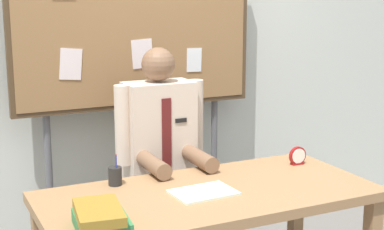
{
  "coord_description": "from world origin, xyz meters",
  "views": [
    {
      "loc": [
        -1.27,
        -2.44,
        1.73
      ],
      "look_at": [
        0.0,
        0.19,
        1.1
      ],
      "focal_mm": 54.51,
      "sensor_mm": 36.0,
      "label": 1
    }
  ],
  "objects_px": {
    "desk_clock": "(298,156)",
    "pen_holder": "(115,176)",
    "open_notebook": "(203,192)",
    "desk": "(209,209)",
    "person": "(160,175)",
    "book_stack": "(100,219)",
    "bulletin_board": "(136,27)"
  },
  "relations": [
    {
      "from": "book_stack",
      "to": "pen_holder",
      "type": "xyz_separation_m",
      "value": [
        0.24,
        0.52,
        -0.0
      ]
    },
    {
      "from": "book_stack",
      "to": "open_notebook",
      "type": "bearing_deg",
      "value": 19.92
    },
    {
      "from": "desk",
      "to": "bulletin_board",
      "type": "distance_m",
      "value": 1.3
    },
    {
      "from": "book_stack",
      "to": "open_notebook",
      "type": "relative_size",
      "value": 1.05
    },
    {
      "from": "person",
      "to": "bulletin_board",
      "type": "xyz_separation_m",
      "value": [
        -0.0,
        0.37,
        0.85
      ]
    },
    {
      "from": "open_notebook",
      "to": "pen_holder",
      "type": "height_order",
      "value": "pen_holder"
    },
    {
      "from": "pen_holder",
      "to": "person",
      "type": "bearing_deg",
      "value": 40.9
    },
    {
      "from": "desk_clock",
      "to": "open_notebook",
      "type": "bearing_deg",
      "value": -163.75
    },
    {
      "from": "person",
      "to": "book_stack",
      "type": "height_order",
      "value": "person"
    },
    {
      "from": "desk",
      "to": "person",
      "type": "bearing_deg",
      "value": 90.0
    },
    {
      "from": "desk",
      "to": "desk_clock",
      "type": "bearing_deg",
      "value": 15.58
    },
    {
      "from": "book_stack",
      "to": "desk_clock",
      "type": "xyz_separation_m",
      "value": [
        1.29,
        0.42,
        -0.0
      ]
    },
    {
      "from": "book_stack",
      "to": "pen_holder",
      "type": "bearing_deg",
      "value": 65.67
    },
    {
      "from": "bulletin_board",
      "to": "desk_clock",
      "type": "height_order",
      "value": "bulletin_board"
    },
    {
      "from": "person",
      "to": "pen_holder",
      "type": "xyz_separation_m",
      "value": [
        -0.39,
        -0.34,
        0.15
      ]
    },
    {
      "from": "desk_clock",
      "to": "pen_holder",
      "type": "distance_m",
      "value": 1.06
    },
    {
      "from": "bulletin_board",
      "to": "desk",
      "type": "bearing_deg",
      "value": -89.98
    },
    {
      "from": "desk",
      "to": "book_stack",
      "type": "xyz_separation_m",
      "value": [
        -0.62,
        -0.23,
        0.14
      ]
    },
    {
      "from": "person",
      "to": "open_notebook",
      "type": "height_order",
      "value": "person"
    },
    {
      "from": "open_notebook",
      "to": "pen_holder",
      "type": "distance_m",
      "value": 0.47
    },
    {
      "from": "person",
      "to": "bulletin_board",
      "type": "distance_m",
      "value": 0.93
    },
    {
      "from": "desk",
      "to": "pen_holder",
      "type": "height_order",
      "value": "pen_holder"
    },
    {
      "from": "open_notebook",
      "to": "pen_holder",
      "type": "relative_size",
      "value": 1.9
    },
    {
      "from": "bulletin_board",
      "to": "book_stack",
      "type": "relative_size",
      "value": 6.44
    },
    {
      "from": "desk",
      "to": "open_notebook",
      "type": "height_order",
      "value": "open_notebook"
    },
    {
      "from": "book_stack",
      "to": "open_notebook",
      "type": "distance_m",
      "value": 0.62
    },
    {
      "from": "person",
      "to": "desk_clock",
      "type": "relative_size",
      "value": 13.52
    },
    {
      "from": "person",
      "to": "desk_clock",
      "type": "height_order",
      "value": "person"
    },
    {
      "from": "desk_clock",
      "to": "bulletin_board",
      "type": "bearing_deg",
      "value": 129.58
    },
    {
      "from": "bulletin_board",
      "to": "pen_holder",
      "type": "distance_m",
      "value": 1.07
    },
    {
      "from": "open_notebook",
      "to": "desk_clock",
      "type": "height_order",
      "value": "desk_clock"
    },
    {
      "from": "book_stack",
      "to": "pen_holder",
      "type": "height_order",
      "value": "pen_holder"
    }
  ]
}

